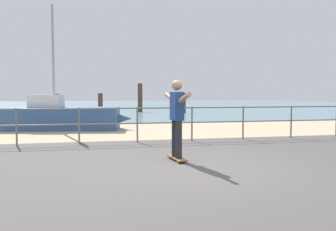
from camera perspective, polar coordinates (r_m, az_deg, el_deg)
name	(u,v)px	position (r m, az deg, el deg)	size (l,w,h in m)	color
ground_plane	(209,181)	(5.90, 6.79, -10.61)	(24.00, 10.00, 0.04)	#514C49
beach_strip	(144,130)	(13.62, -3.97, -2.45)	(24.00, 6.00, 0.04)	tan
sea_surface	(112,106)	(41.49, -9.22, 1.64)	(72.00, 50.00, 0.04)	slate
railing_fence	(109,120)	(10.05, -9.78, -0.66)	(14.94, 0.05, 1.05)	slate
sailboat	(66,117)	(14.21, -16.45, -0.23)	(5.06, 2.11, 4.89)	#335184
skateboard	(177,158)	(7.45, 1.45, -7.03)	(0.29, 0.82, 0.08)	brown
skateboarder	(177,114)	(7.34, 1.46, 0.27)	(0.26, 1.45, 1.65)	#26262B
groyne_post_1	(57,104)	(25.68, -17.83, 1.86)	(0.36, 0.36, 1.42)	#513826
groyne_post_2	(100,103)	(25.39, -11.09, 1.98)	(0.34, 0.34, 1.45)	#513826
groyne_post_3	(140,98)	(26.60, -4.63, 2.93)	(0.36, 0.36, 2.21)	#513826
groyne_post_4	(184,103)	(25.39, 2.64, 2.07)	(0.28, 0.28, 1.48)	#513826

